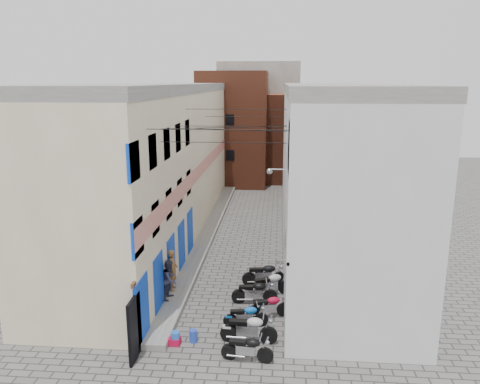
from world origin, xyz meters
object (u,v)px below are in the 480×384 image
(motorcycle_d, at_px, (269,305))
(motorcycle_e, at_px, (254,291))
(water_jug_far, at_px, (193,336))
(red_crate, at_px, (175,341))
(motorcycle_a, at_px, (247,347))
(motorcycle_f, at_px, (270,283))
(water_jug_near, at_px, (175,338))
(motorcycle_g, at_px, (264,273))
(person_a, at_px, (172,270))
(motorcycle_c, at_px, (246,315))
(motorcycle_b, at_px, (249,327))
(person_b, at_px, (170,279))

(motorcycle_d, distance_m, motorcycle_e, 1.34)
(water_jug_far, relative_size, red_crate, 1.06)
(motorcycle_a, relative_size, motorcycle_f, 0.87)
(motorcycle_a, xyz_separation_m, motorcycle_f, (0.65, 5.01, 0.07))
(water_jug_near, bearing_deg, motorcycle_a, -16.61)
(motorcycle_a, bearing_deg, motorcycle_g, -177.99)
(person_a, bearing_deg, motorcycle_d, -121.38)
(motorcycle_c, relative_size, motorcycle_f, 0.85)
(motorcycle_c, distance_m, motorcycle_f, 2.90)
(motorcycle_e, height_order, water_jug_near, motorcycle_e)
(motorcycle_b, height_order, water_jug_far, motorcycle_b)
(motorcycle_g, xyz_separation_m, water_jug_far, (-2.38, -5.00, -0.37))
(motorcycle_d, relative_size, motorcycle_g, 0.88)
(motorcycle_c, height_order, water_jug_near, motorcycle_c)
(motorcycle_c, height_order, motorcycle_e, motorcycle_e)
(person_b, bearing_deg, motorcycle_c, -106.82)
(motorcycle_c, distance_m, person_b, 3.75)
(person_b, bearing_deg, motorcycle_e, -75.06)
(person_b, distance_m, water_jug_near, 3.36)
(motorcycle_d, height_order, red_crate, motorcycle_d)
(motorcycle_b, bearing_deg, motorcycle_e, -178.58)
(motorcycle_f, xyz_separation_m, person_b, (-4.17, -1.11, 0.51))
(motorcycle_a, relative_size, red_crate, 4.19)
(motorcycle_d, relative_size, motorcycle_f, 0.90)
(motorcycle_c, height_order, motorcycle_g, motorcycle_g)
(motorcycle_b, bearing_deg, motorcycle_a, 3.34)
(motorcycle_g, xyz_separation_m, person_a, (-3.96, -1.28, 0.57))
(motorcycle_b, height_order, motorcycle_f, motorcycle_b)
(water_jug_far, xyz_separation_m, red_crate, (-0.63, -0.26, -0.09))
(motorcycle_f, height_order, person_a, person_a)
(motorcycle_b, relative_size, water_jug_near, 4.16)
(motorcycle_f, xyz_separation_m, person_a, (-4.25, -0.25, 0.58))
(motorcycle_a, xyz_separation_m, person_b, (-3.52, 3.90, 0.58))
(motorcycle_d, relative_size, person_b, 1.08)
(motorcycle_b, relative_size, red_crate, 4.88)
(motorcycle_e, distance_m, motorcycle_g, 1.85)
(motorcycle_a, distance_m, motorcycle_b, 1.16)
(water_jug_near, bearing_deg, motorcycle_g, 60.50)
(motorcycle_f, bearing_deg, water_jug_far, -56.57)
(motorcycle_e, height_order, person_a, person_a)
(water_jug_near, bearing_deg, person_a, 104.01)
(person_a, xyz_separation_m, red_crate, (0.95, -3.98, -1.03))
(motorcycle_d, distance_m, motorcycle_f, 1.98)
(motorcycle_e, xyz_separation_m, person_a, (-3.61, 0.54, 0.60))
(water_jug_near, bearing_deg, person_b, 106.28)
(motorcycle_e, distance_m, person_a, 3.70)
(motorcycle_b, height_order, person_a, person_a)
(motorcycle_a, xyz_separation_m, motorcycle_e, (0.01, 4.21, 0.05))
(motorcycle_a, distance_m, red_crate, 2.79)
(motorcycle_b, bearing_deg, motorcycle_g, 177.51)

